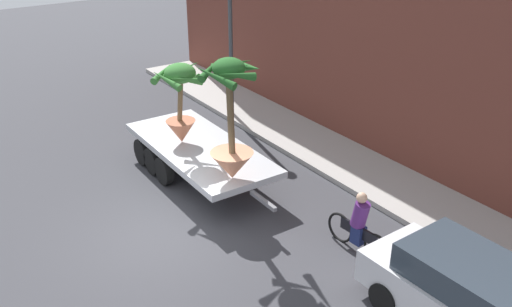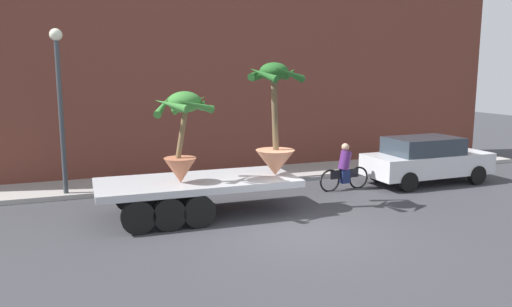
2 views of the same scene
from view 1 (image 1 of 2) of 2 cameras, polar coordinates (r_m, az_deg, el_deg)
name	(u,v)px [view 1 (image 1 of 2)]	position (r m, az deg, el deg)	size (l,w,h in m)	color
ground_plane	(165,235)	(13.50, -9.31, -8.26)	(60.00, 60.00, 0.00)	#38383D
sidewalk	(353,166)	(16.53, 9.94, -1.23)	(24.00, 2.20, 0.15)	#A39E99
building_facade	(408,27)	(16.43, 15.36, 12.37)	(24.00, 1.20, 7.82)	brown
flatbed_trailer	(195,150)	(15.77, -6.22, 0.37)	(6.21, 2.29, 0.98)	#B7BABF
potted_palm_rear	(231,130)	(13.19, -2.58, 2.39)	(1.50, 1.56, 3.02)	tan
potted_palm_middle	(180,100)	(15.20, -7.77, 5.50)	(1.51, 1.57, 2.31)	#B26647
cyclist	(359,226)	(12.66, 10.53, -7.30)	(1.84, 0.37, 1.54)	black
parked_car	(475,299)	(10.99, 21.54, -13.71)	(4.39, 1.88, 1.58)	silver
street_lamp	(230,27)	(18.94, -2.64, 12.83)	(0.36, 0.36, 4.83)	#383D42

